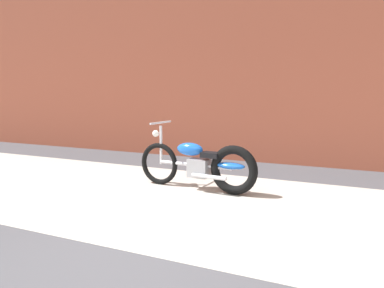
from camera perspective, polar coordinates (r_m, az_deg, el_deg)
ground_plane at (r=3.64m, az=-8.79°, el=-16.24°), size 80.00×80.00×0.00m
sidewalk_slab at (r=5.09m, az=2.26°, el=-9.00°), size 36.00×3.50×0.01m
brick_building_wall at (r=8.27m, az=11.97°, el=16.87°), size 36.00×0.50×5.59m
motorcycle_blue at (r=5.63m, az=1.78°, el=-3.21°), size 2.01×0.58×1.03m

